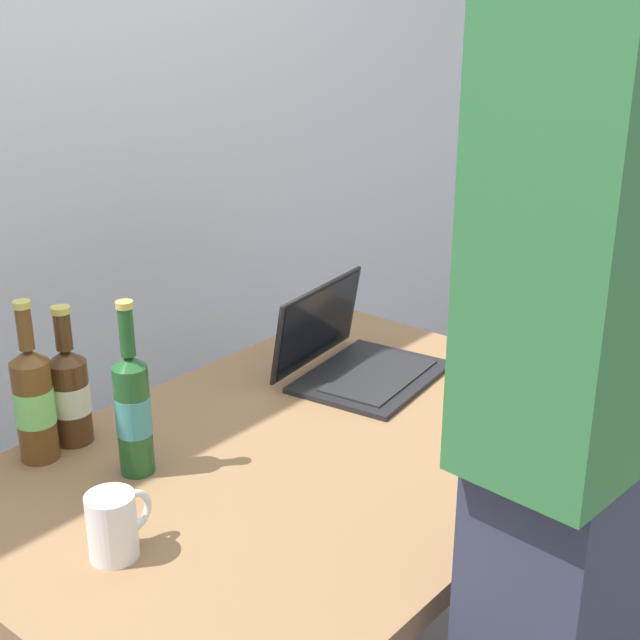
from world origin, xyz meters
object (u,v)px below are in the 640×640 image
object	(u,v)px
laptop	(354,358)
beer_bottle_brown	(70,392)
beer_bottle_dark	(133,410)
person_figure	(600,421)
beer_bottle_amber	(34,401)
coffee_mug	(114,525)

from	to	relation	value
laptop	beer_bottle_brown	bearing A→B (deg)	158.78
laptop	beer_bottle_dark	world-z (taller)	beer_bottle_dark
person_figure	beer_bottle_brown	bearing A→B (deg)	100.80
beer_bottle_brown	beer_bottle_amber	bearing A→B (deg)	-175.64
beer_bottle_amber	person_figure	size ratio (longest dim) A/B	0.16
beer_bottle_amber	coffee_mug	world-z (taller)	beer_bottle_amber
laptop	person_figure	world-z (taller)	person_figure
beer_bottle_amber	beer_bottle_brown	bearing A→B (deg)	4.36
laptop	person_figure	distance (m)	0.87
beer_bottle_brown	person_figure	size ratio (longest dim) A/B	0.14
laptop	person_figure	bearing A→B (deg)	-119.27
laptop	beer_bottle_amber	world-z (taller)	beer_bottle_amber
beer_bottle_dark	beer_bottle_brown	bearing A→B (deg)	91.32
beer_bottle_brown	laptop	bearing A→B (deg)	-21.22
laptop	beer_bottle_amber	bearing A→B (deg)	161.61
beer_bottle_amber	person_figure	xyz separation A→B (m)	(0.26, -0.95, 0.17)
beer_bottle_brown	beer_bottle_dark	distance (m)	0.19
beer_bottle_brown	beer_bottle_dark	bearing A→B (deg)	-88.68
beer_bottle_amber	coffee_mug	distance (m)	0.37
coffee_mug	beer_bottle_dark	bearing A→B (deg)	43.20
beer_bottle_dark	person_figure	world-z (taller)	person_figure
beer_bottle_brown	beer_bottle_dark	xyz separation A→B (m)	(0.00, -0.19, 0.02)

